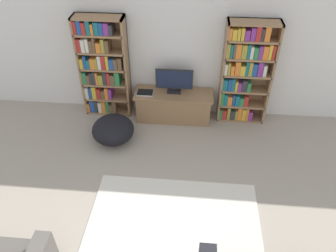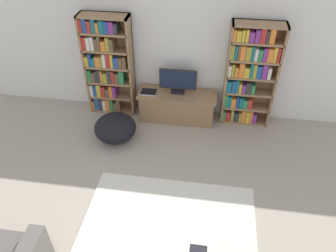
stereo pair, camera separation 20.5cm
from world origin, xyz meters
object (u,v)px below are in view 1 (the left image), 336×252
tv_stand (173,106)px  bookshelf_right (244,72)px  beanbag_ottoman (113,130)px  television (174,81)px  bookshelf_left (102,67)px  laptop (145,93)px

tv_stand → bookshelf_right: bearing=5.7°
bookshelf_right → tv_stand: size_ratio=1.32×
bookshelf_right → beanbag_ottoman: bearing=-158.9°
television → bookshelf_right: bearing=3.5°
beanbag_ottoman → bookshelf_right: bearing=21.1°
bookshelf_left → tv_stand: 1.43m
bookshelf_left → television: bookshelf_left is taller
bookshelf_left → bookshelf_right: 2.45m
laptop → tv_stand: bearing=4.9°
laptop → beanbag_ottoman: (-0.46, -0.66, -0.33)m
tv_stand → laptop: laptop is taller
tv_stand → beanbag_ottoman: bearing=-143.5°
television → laptop: 0.55m
tv_stand → laptop: size_ratio=4.87×
television → beanbag_ottoman: (-0.96, -0.75, -0.55)m
bookshelf_right → television: bookshelf_right is taller
bookshelf_left → laptop: size_ratio=6.42×
bookshelf_left → bookshelf_right: bearing=0.0°
bookshelf_left → television: 1.27m
bookshelf_left → bookshelf_right: same height
beanbag_ottoman → laptop: bearing=55.4°
bookshelf_left → beanbag_ottoman: 1.13m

